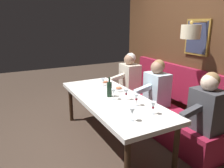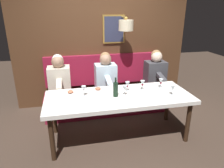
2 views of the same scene
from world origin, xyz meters
The scene contains 16 objects.
ground_plane centered at (0.00, 0.00, 0.00)m, with size 12.00×12.00×0.00m, color #423328.
dining_table centered at (0.00, 0.00, 0.67)m, with size 0.90×2.25×0.74m.
banquette_bench centered at (0.89, 0.00, 0.23)m, with size 0.52×2.45×0.45m, color maroon.
back_wall_panel centered at (1.46, -0.01, 1.37)m, with size 0.59×3.65×2.90m.
diner_nearest centered at (0.88, -0.98, 0.82)m, with size 0.60×0.40×0.79m.
diner_near centered at (0.88, 0.05, 0.82)m, with size 0.60×0.40×0.79m.
diner_middle centered at (0.88, 0.91, 0.82)m, with size 0.60×0.40×0.79m.
place_setting_0 centered at (0.28, 0.29, 0.75)m, with size 0.24×0.31×0.05m.
place_setting_1 centered at (0.24, 0.73, 0.75)m, with size 0.24×0.31×0.05m.
wine_glass_0 centered at (0.17, -0.76, 0.86)m, with size 0.07×0.07×0.16m.
wine_glass_1 centered at (0.15, -0.43, 0.86)m, with size 0.07×0.07×0.16m.
wine_glass_2 centered at (-0.16, -0.81, 0.86)m, with size 0.07×0.07×0.16m.
wine_glass_3 centered at (0.14, -0.17, 0.86)m, with size 0.07×0.07×0.16m.
wine_glass_4 centered at (0.10, 0.53, 0.86)m, with size 0.07×0.07×0.16m.
wine_glass_5 centered at (-0.02, -0.08, 0.86)m, with size 0.07×0.07×0.16m.
wine_bottle centered at (-0.02, 0.06, 0.86)m, with size 0.08×0.08×0.30m.
Camera 2 is at (-2.85, 0.73, 2.02)m, focal length 33.20 mm.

